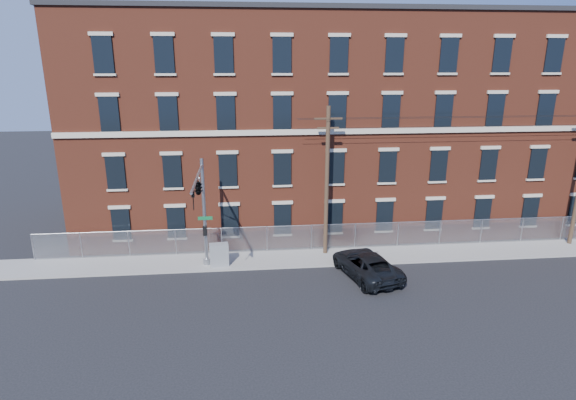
{
  "coord_description": "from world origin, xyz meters",
  "views": [
    {
      "loc": [
        -3.47,
        -23.95,
        12.81
      ],
      "look_at": [
        -0.73,
        4.0,
        4.47
      ],
      "focal_mm": 29.17,
      "sensor_mm": 36.0,
      "label": 1
    }
  ],
  "objects_px": {
    "utility_pole_near": "(327,179)",
    "traffic_signal_mast": "(200,196)",
    "utility_cabinet": "(219,255)",
    "pickup_truck": "(366,264)"
  },
  "relations": [
    {
      "from": "traffic_signal_mast",
      "to": "utility_pole_near",
      "type": "xyz_separation_m",
      "value": [
        8.0,
        3.42,
        -0.05
      ]
    },
    {
      "from": "utility_pole_near",
      "to": "utility_cabinet",
      "type": "xyz_separation_m",
      "value": [
        -7.18,
        -1.4,
        -4.47
      ]
    },
    {
      "from": "utility_pole_near",
      "to": "pickup_truck",
      "type": "bearing_deg",
      "value": -62.08
    },
    {
      "from": "utility_cabinet",
      "to": "traffic_signal_mast",
      "type": "bearing_deg",
      "value": -119.08
    },
    {
      "from": "pickup_truck",
      "to": "traffic_signal_mast",
      "type": "bearing_deg",
      "value": -15.76
    },
    {
      "from": "utility_pole_near",
      "to": "pickup_truck",
      "type": "relative_size",
      "value": 1.79
    },
    {
      "from": "utility_pole_near",
      "to": "pickup_truck",
      "type": "height_order",
      "value": "utility_pole_near"
    },
    {
      "from": "utility_pole_near",
      "to": "traffic_signal_mast",
      "type": "bearing_deg",
      "value": -156.86
    },
    {
      "from": "utility_cabinet",
      "to": "pickup_truck",
      "type": "bearing_deg",
      "value": -20.64
    },
    {
      "from": "traffic_signal_mast",
      "to": "utility_cabinet",
      "type": "relative_size",
      "value": 4.7
    }
  ]
}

